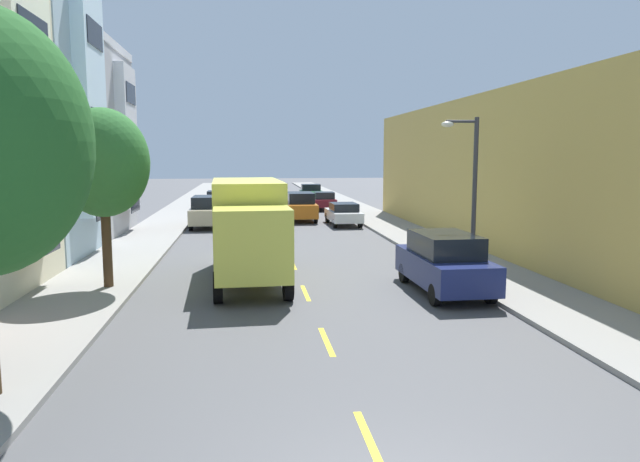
{
  "coord_description": "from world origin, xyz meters",
  "views": [
    {
      "loc": [
        -1.84,
        -6.36,
        4.41
      ],
      "look_at": [
        1.31,
        18.61,
        1.16
      ],
      "focal_mm": 32.73,
      "sensor_mm": 36.0,
      "label": 1
    }
  ],
  "objects_px": {
    "parked_suv_navy": "(444,262)",
    "street_tree_second": "(103,163)",
    "street_lamp": "(470,183)",
    "parked_sedan_white": "(343,213)",
    "parked_sedan_charcoal": "(217,199)",
    "moving_orange_sedan": "(300,206)",
    "parked_suv_champagne": "(207,211)",
    "parked_hatchback_burgundy": "(324,201)",
    "parked_pickup_forest": "(312,194)",
    "delivery_box_truck": "(248,225)"
  },
  "relations": [
    {
      "from": "street_tree_second",
      "to": "parked_sedan_white",
      "type": "relative_size",
      "value": 1.28
    },
    {
      "from": "street_lamp",
      "to": "parked_sedan_white",
      "type": "distance_m",
      "value": 17.33
    },
    {
      "from": "parked_sedan_white",
      "to": "parked_suv_champagne",
      "type": "distance_m",
      "value": 8.58
    },
    {
      "from": "street_tree_second",
      "to": "parked_sedan_white",
      "type": "xyz_separation_m",
      "value": [
        10.69,
        17.12,
        -3.42
      ]
    },
    {
      "from": "parked_suv_champagne",
      "to": "parked_sedan_charcoal",
      "type": "bearing_deg",
      "value": 90.36
    },
    {
      "from": "delivery_box_truck",
      "to": "parked_sedan_charcoal",
      "type": "bearing_deg",
      "value": 94.88
    },
    {
      "from": "parked_sedan_white",
      "to": "moving_orange_sedan",
      "type": "bearing_deg",
      "value": 130.0
    },
    {
      "from": "parked_pickup_forest",
      "to": "moving_orange_sedan",
      "type": "distance_m",
      "value": 15.02
    },
    {
      "from": "parked_suv_navy",
      "to": "parked_sedan_charcoal",
      "type": "distance_m",
      "value": 33.95
    },
    {
      "from": "parked_pickup_forest",
      "to": "street_lamp",
      "type": "bearing_deg",
      "value": -87.22
    },
    {
      "from": "street_tree_second",
      "to": "parked_suv_champagne",
      "type": "height_order",
      "value": "street_tree_second"
    },
    {
      "from": "parked_hatchback_burgundy",
      "to": "parked_sedan_white",
      "type": "distance_m",
      "value": 10.62
    },
    {
      "from": "street_lamp",
      "to": "parked_pickup_forest",
      "type": "distance_m",
      "value": 34.97
    },
    {
      "from": "parked_sedan_charcoal",
      "to": "moving_orange_sedan",
      "type": "bearing_deg",
      "value": -60.9
    },
    {
      "from": "street_tree_second",
      "to": "parked_hatchback_burgundy",
      "type": "height_order",
      "value": "street_tree_second"
    },
    {
      "from": "street_tree_second",
      "to": "parked_sedan_charcoal",
      "type": "xyz_separation_m",
      "value": [
        2.02,
        31.19,
        -3.42
      ]
    },
    {
      "from": "street_lamp",
      "to": "delivery_box_truck",
      "type": "xyz_separation_m",
      "value": [
        -7.73,
        1.01,
        -1.48
      ]
    },
    {
      "from": "parked_pickup_forest",
      "to": "moving_orange_sedan",
      "type": "xyz_separation_m",
      "value": [
        -2.43,
        -14.82,
        0.16
      ]
    },
    {
      "from": "parked_suv_navy",
      "to": "moving_orange_sedan",
      "type": "distance_m",
      "value": 21.83
    },
    {
      "from": "parked_sedan_charcoal",
      "to": "parked_suv_navy",
      "type": "bearing_deg",
      "value": -74.85
    },
    {
      "from": "street_tree_second",
      "to": "parked_hatchback_burgundy",
      "type": "relative_size",
      "value": 1.44
    },
    {
      "from": "street_lamp",
      "to": "parked_suv_navy",
      "type": "xyz_separation_m",
      "value": [
        -1.43,
        -1.66,
        -2.47
      ]
    },
    {
      "from": "parked_hatchback_burgundy",
      "to": "parked_suv_champagne",
      "type": "height_order",
      "value": "parked_suv_champagne"
    },
    {
      "from": "delivery_box_truck",
      "to": "parked_hatchback_burgundy",
      "type": "xyz_separation_m",
      "value": [
        6.24,
        26.66,
        -1.22
      ]
    },
    {
      "from": "delivery_box_truck",
      "to": "parked_pickup_forest",
      "type": "distance_m",
      "value": 34.38
    },
    {
      "from": "street_tree_second",
      "to": "parked_sedan_white",
      "type": "bearing_deg",
      "value": 58.02
    },
    {
      "from": "parked_suv_navy",
      "to": "parked_suv_champagne",
      "type": "relative_size",
      "value": 1.0
    },
    {
      "from": "parked_sedan_white",
      "to": "parked_sedan_charcoal",
      "type": "xyz_separation_m",
      "value": [
        -8.67,
        14.07,
        0.0
      ]
    },
    {
      "from": "street_lamp",
      "to": "parked_sedan_charcoal",
      "type": "distance_m",
      "value": 32.88
    },
    {
      "from": "parked_pickup_forest",
      "to": "parked_suv_champagne",
      "type": "bearing_deg",
      "value": -115.61
    },
    {
      "from": "street_lamp",
      "to": "parked_pickup_forest",
      "type": "xyz_separation_m",
      "value": [
        -1.69,
        34.83,
        -2.63
      ]
    },
    {
      "from": "parked_sedan_charcoal",
      "to": "moving_orange_sedan",
      "type": "xyz_separation_m",
      "value": [
        6.18,
        -11.1,
        0.24
      ]
    },
    {
      "from": "parked_sedan_white",
      "to": "parked_suv_champagne",
      "type": "bearing_deg",
      "value": 179.86
    },
    {
      "from": "parked_hatchback_burgundy",
      "to": "moving_orange_sedan",
      "type": "xyz_separation_m",
      "value": [
        -2.63,
        -7.66,
        0.23
      ]
    },
    {
      "from": "street_lamp",
      "to": "parked_sedan_white",
      "type": "height_order",
      "value": "street_lamp"
    },
    {
      "from": "delivery_box_truck",
      "to": "parked_hatchback_burgundy",
      "type": "relative_size",
      "value": 1.91
    },
    {
      "from": "parked_hatchback_burgundy",
      "to": "moving_orange_sedan",
      "type": "distance_m",
      "value": 8.1
    },
    {
      "from": "parked_suv_navy",
      "to": "street_tree_second",
      "type": "bearing_deg",
      "value": 171.73
    },
    {
      "from": "parked_hatchback_burgundy",
      "to": "parked_pickup_forest",
      "type": "distance_m",
      "value": 7.17
    },
    {
      "from": "parked_suv_navy",
      "to": "parked_suv_champagne",
      "type": "height_order",
      "value": "same"
    },
    {
      "from": "parked_suv_navy",
      "to": "parked_sedan_white",
      "type": "xyz_separation_m",
      "value": [
        -0.2,
        18.7,
        -0.24
      ]
    },
    {
      "from": "street_tree_second",
      "to": "parked_suv_navy",
      "type": "distance_m",
      "value": 11.46
    },
    {
      "from": "parked_suv_navy",
      "to": "parked_pickup_forest",
      "type": "distance_m",
      "value": 36.49
    },
    {
      "from": "street_tree_second",
      "to": "parked_pickup_forest",
      "type": "relative_size",
      "value": 1.09
    },
    {
      "from": "street_tree_second",
      "to": "parked_pickup_forest",
      "type": "xyz_separation_m",
      "value": [
        10.63,
        34.91,
        -3.35
      ]
    },
    {
      "from": "parked_hatchback_burgundy",
      "to": "parked_suv_champagne",
      "type": "relative_size",
      "value": 0.84
    },
    {
      "from": "parked_suv_navy",
      "to": "parked_sedan_charcoal",
      "type": "xyz_separation_m",
      "value": [
        -8.87,
        32.77,
        -0.24
      ]
    },
    {
      "from": "parked_hatchback_burgundy",
      "to": "parked_sedan_charcoal",
      "type": "bearing_deg",
      "value": 158.64
    },
    {
      "from": "parked_sedan_charcoal",
      "to": "moving_orange_sedan",
      "type": "height_order",
      "value": "moving_orange_sedan"
    },
    {
      "from": "parked_sedan_white",
      "to": "parked_suv_champagne",
      "type": "relative_size",
      "value": 0.94
    }
  ]
}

